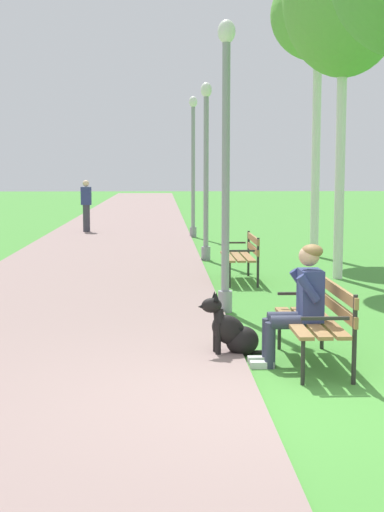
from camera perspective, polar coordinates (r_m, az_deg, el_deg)
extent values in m
plane|color=#478E38|center=(6.59, 6.36, -11.03)|extent=(120.00, 120.00, 0.00)
cube|color=gray|center=(30.30, -4.82, 2.95)|extent=(4.32, 60.00, 0.04)
cube|color=olive|center=(7.65, 7.76, -5.07)|extent=(0.14, 1.50, 0.04)
cube|color=olive|center=(7.69, 9.05, -5.04)|extent=(0.14, 1.50, 0.04)
cube|color=olive|center=(7.72, 10.32, -5.01)|extent=(0.14, 1.50, 0.04)
cube|color=olive|center=(7.72, 11.11, -3.98)|extent=(0.04, 1.50, 0.11)
cube|color=olive|center=(7.69, 11.14, -2.66)|extent=(0.04, 1.50, 0.11)
cylinder|color=#2D2B28|center=(8.36, 6.73, -5.62)|extent=(0.04, 0.04, 0.45)
cylinder|color=#2D2B28|center=(8.41, 9.99, -4.22)|extent=(0.04, 0.04, 0.85)
cube|color=#2D2B28|center=(8.32, 8.13, -2.87)|extent=(0.45, 0.04, 0.03)
cylinder|color=#2D2B28|center=(7.04, 8.52, -8.01)|extent=(0.04, 0.04, 0.45)
cylinder|color=#2D2B28|center=(7.10, 12.38, -6.31)|extent=(0.04, 0.04, 0.85)
cube|color=#2D2B28|center=(6.99, 10.19, -4.74)|extent=(0.45, 0.04, 0.03)
cube|color=olive|center=(13.21, 2.75, -0.05)|extent=(0.14, 1.50, 0.04)
cube|color=olive|center=(13.22, 3.51, -0.04)|extent=(0.14, 1.50, 0.04)
cube|color=olive|center=(13.24, 4.26, -0.04)|extent=(0.14, 1.50, 0.04)
cube|color=olive|center=(13.24, 4.72, 0.56)|extent=(0.04, 1.50, 0.11)
cube|color=olive|center=(13.22, 4.72, 1.34)|extent=(0.04, 1.50, 0.11)
cylinder|color=#2D2B28|center=(13.92, 2.39, -0.63)|extent=(0.04, 0.04, 0.45)
cylinder|color=#2D2B28|center=(13.94, 4.36, 0.19)|extent=(0.04, 0.04, 0.85)
cube|color=#2D2B28|center=(13.89, 3.22, 1.03)|extent=(0.45, 0.04, 0.03)
cylinder|color=#2D2B28|center=(12.55, 2.91, -1.44)|extent=(0.04, 0.04, 0.45)
cylinder|color=#2D2B28|center=(12.58, 5.09, -0.52)|extent=(0.04, 0.04, 0.85)
cube|color=#2D2B28|center=(12.52, 3.83, 0.40)|extent=(0.45, 0.04, 0.03)
cylinder|color=#33384C|center=(7.75, 7.36, -4.77)|extent=(0.42, 0.14, 0.14)
cylinder|color=#33384C|center=(7.77, 5.80, -6.50)|extent=(0.11, 0.11, 0.47)
cube|color=silver|center=(7.80, 5.20, -7.94)|extent=(0.24, 0.09, 0.07)
cylinder|color=#33384C|center=(7.55, 7.62, -5.07)|extent=(0.42, 0.14, 0.14)
cylinder|color=#33384C|center=(7.57, 6.02, -6.84)|extent=(0.11, 0.11, 0.47)
cube|color=silver|center=(7.61, 5.39, -8.32)|extent=(0.24, 0.09, 0.07)
cube|color=navy|center=(7.64, 9.07, -2.98)|extent=(0.22, 0.36, 0.52)
cylinder|color=navy|center=(7.81, 8.37, -2.01)|extent=(0.25, 0.09, 0.30)
cylinder|color=navy|center=(7.42, 8.94, -2.48)|extent=(0.25, 0.09, 0.30)
sphere|color=tan|center=(7.58, 8.98, 0.00)|extent=(0.21, 0.21, 0.21)
ellipsoid|color=olive|center=(7.58, 9.21, 0.38)|extent=(0.22, 0.23, 0.14)
ellipsoid|color=black|center=(8.07, 3.88, -6.51)|extent=(0.40, 0.33, 0.32)
ellipsoid|color=black|center=(8.01, 2.84, -5.70)|extent=(0.53, 0.29, 0.48)
ellipsoid|color=black|center=(8.01, 3.20, -5.41)|extent=(0.38, 0.24, 0.27)
cylinder|color=black|center=(8.06, 1.84, -6.31)|extent=(0.06, 0.06, 0.38)
cylinder|color=black|center=(7.94, 2.03, -6.50)|extent=(0.06, 0.06, 0.38)
cylinder|color=black|center=(7.95, 2.08, -4.71)|extent=(0.13, 0.18, 0.19)
ellipsoid|color=black|center=(7.91, 1.52, -3.81)|extent=(0.24, 0.17, 0.16)
cone|color=black|center=(7.89, 0.81, -3.91)|extent=(0.11, 0.10, 0.09)
cone|color=black|center=(7.95, 1.73, -3.03)|extent=(0.06, 0.06, 0.09)
cone|color=black|center=(7.86, 1.87, -3.14)|extent=(0.06, 0.06, 0.09)
cylinder|color=black|center=(8.16, 5.24, -7.36)|extent=(0.28, 0.08, 0.04)
cylinder|color=gray|center=(10.46, 2.56, -3.51)|extent=(0.20, 0.20, 0.30)
cylinder|color=gray|center=(10.29, 2.61, 5.92)|extent=(0.11, 0.11, 3.72)
ellipsoid|color=silver|center=(10.45, 2.67, 16.85)|extent=(0.24, 0.24, 0.32)
cylinder|color=gray|center=(16.31, 1.08, 0.19)|extent=(0.20, 0.20, 0.30)
cylinder|color=gray|center=(16.21, 1.09, 5.94)|extent=(0.11, 0.11, 3.57)
ellipsoid|color=silver|center=(16.29, 1.11, 12.65)|extent=(0.24, 0.24, 0.32)
cylinder|color=gray|center=(21.84, 0.09, 1.85)|extent=(0.20, 0.20, 0.30)
cylinder|color=gray|center=(21.76, 0.09, 6.45)|extent=(0.11, 0.11, 3.80)
ellipsoid|color=silver|center=(21.84, 0.09, 11.76)|extent=(0.24, 0.24, 0.32)
cylinder|color=silver|center=(13.74, 11.31, 6.95)|extent=(0.17, 0.17, 4.18)
cylinder|color=silver|center=(17.19, 9.50, 7.94)|extent=(0.19, 0.19, 4.80)
ellipsoid|color=#66A847|center=(17.51, 9.70, 17.83)|extent=(2.13, 2.31, 2.03)
cylinder|color=#383842|center=(23.49, -8.11, 2.84)|extent=(0.22, 0.22, 0.88)
cube|color=navy|center=(23.45, -8.14, 4.59)|extent=(0.32, 0.20, 0.56)
sphere|color=beige|center=(23.44, -8.15, 5.55)|extent=(0.20, 0.20, 0.20)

